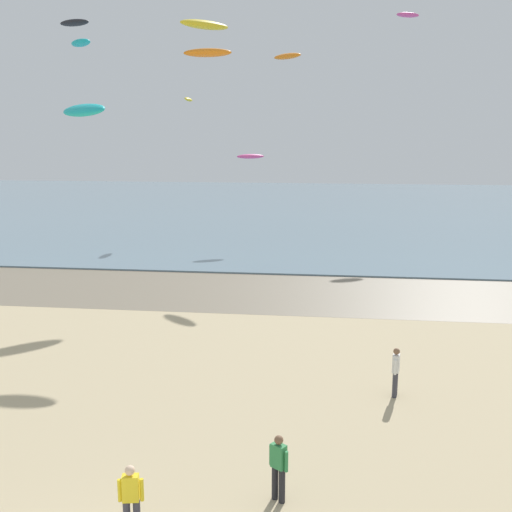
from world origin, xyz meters
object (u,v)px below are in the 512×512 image
person_left_flank (131,499)px  kite_aloft_9 (204,25)px  kite_aloft_8 (74,23)px  kite_aloft_6 (408,15)px  kite_aloft_7 (188,99)px  person_far_down_beach (279,466)px  kite_aloft_2 (84,110)px  kite_aloft_0 (81,43)px  kite_aloft_1 (287,56)px  kite_aloft_10 (207,53)px  kite_aloft_5 (250,156)px  person_by_waterline (396,371)px

person_left_flank → kite_aloft_9: bearing=98.1°
kite_aloft_8 → kite_aloft_9: bearing=-19.0°
kite_aloft_6 → kite_aloft_7: kite_aloft_6 is taller
person_far_down_beach → kite_aloft_6: (7.54, 44.50, 18.06)m
person_far_down_beach → kite_aloft_8: (-20.28, 37.50, 16.80)m
kite_aloft_7 → kite_aloft_2: bearing=3.8°
kite_aloft_0 → kite_aloft_1: bearing=31.1°
person_left_flank → kite_aloft_7: kite_aloft_7 is taller
kite_aloft_8 → kite_aloft_10: bearing=-31.3°
kite_aloft_10 → kite_aloft_2: bearing=-111.3°
person_left_flank → kite_aloft_5: 37.04m
kite_aloft_2 → kite_aloft_0: bearing=-33.9°
kite_aloft_2 → kite_aloft_7: (-2.67, 30.04, 2.01)m
person_left_flank → kite_aloft_0: (-15.39, 35.97, 14.73)m
person_by_waterline → kite_aloft_9: kite_aloft_9 is taller
kite_aloft_5 → kite_aloft_6: kite_aloft_6 is taller
person_by_waterline → kite_aloft_6: kite_aloft_6 is taller
kite_aloft_9 → kite_aloft_10: size_ratio=1.38×
kite_aloft_6 → person_left_flank: bearing=52.3°
person_left_flank → kite_aloft_2: size_ratio=0.64×
kite_aloft_6 → kite_aloft_7: 20.76m
kite_aloft_2 → kite_aloft_10: size_ratio=1.05×
kite_aloft_8 → person_left_flank: bearing=-46.6°
kite_aloft_8 → kite_aloft_2: bearing=-47.1°
person_left_flank → kite_aloft_10: size_ratio=0.67×
person_by_waterline → person_far_down_beach: same height
kite_aloft_7 → kite_aloft_9: bearing=16.2°
person_left_flank → kite_aloft_7: (-8.48, 42.67, 10.76)m
kite_aloft_2 → kite_aloft_9: kite_aloft_9 is taller
kite_aloft_0 → kite_aloft_6: size_ratio=1.39×
kite_aloft_2 → kite_aloft_6: 38.54m
kite_aloft_7 → kite_aloft_8: (-8.71, -3.45, 6.04)m
person_left_flank → kite_aloft_8: bearing=113.7°
kite_aloft_1 → person_by_waterline: bearing=-36.2°
kite_aloft_5 → kite_aloft_9: kite_aloft_9 is taller
kite_aloft_7 → kite_aloft_9: 15.17m
kite_aloft_0 → kite_aloft_2: kite_aloft_0 is taller
person_by_waterline → person_left_flank: bearing=-128.7°
person_by_waterline → kite_aloft_8: kite_aloft_8 is taller
kite_aloft_0 → kite_aloft_5: bearing=48.9°
person_by_waterline → kite_aloft_7: 39.16m
kite_aloft_2 → kite_aloft_6: kite_aloft_6 is taller
kite_aloft_2 → kite_aloft_8: bearing=-33.0°
kite_aloft_0 → kite_aloft_6: 28.16m
kite_aloft_0 → kite_aloft_9: bearing=14.0°
kite_aloft_0 → kite_aloft_7: 10.41m
person_far_down_beach → kite_aloft_9: bearing=104.8°
kite_aloft_9 → kite_aloft_10: kite_aloft_9 is taller
person_left_flank → kite_aloft_5: bearing=93.3°
kite_aloft_1 → kite_aloft_9: size_ratio=0.69×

